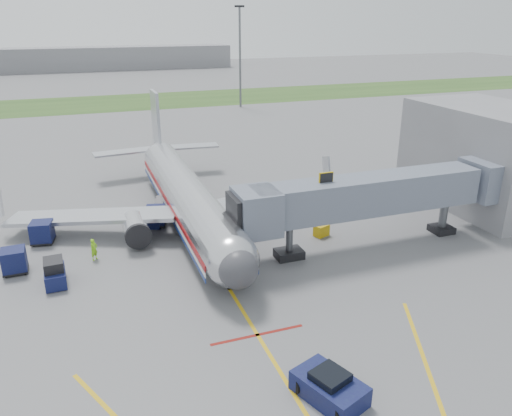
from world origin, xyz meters
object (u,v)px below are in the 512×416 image
object	(u,v)px
airliner	(187,195)
pushback_tug	(329,387)
belt_loader	(157,218)
ramp_worker	(94,249)
baggage_tug	(55,273)

from	to	relation	value
airliner	pushback_tug	world-z (taller)	airliner
belt_loader	airliner	bearing A→B (deg)	-15.52
belt_loader	ramp_worker	size ratio (longest dim) A/B	2.27
pushback_tug	belt_loader	bearing A→B (deg)	99.55
airliner	ramp_worker	size ratio (longest dim) A/B	19.96
airliner	baggage_tug	world-z (taller)	airliner
baggage_tug	pushback_tug	bearing A→B (deg)	-52.37
airliner	belt_loader	distance (m)	3.65
baggage_tug	belt_loader	size ratio (longest dim) A/B	0.69
pushback_tug	ramp_worker	distance (m)	22.78
belt_loader	ramp_worker	world-z (taller)	belt_loader
belt_loader	ramp_worker	bearing A→B (deg)	-134.56
pushback_tug	ramp_worker	size ratio (longest dim) A/B	2.36
baggage_tug	belt_loader	distance (m)	12.70
ramp_worker	pushback_tug	bearing A→B (deg)	-103.61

